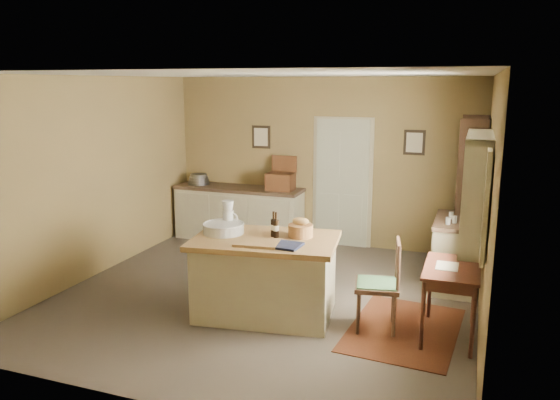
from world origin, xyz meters
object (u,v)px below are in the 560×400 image
Objects in this scene: work_island at (265,274)px; shelving_unit at (474,196)px; sideboard at (239,212)px; writing_desk at (452,276)px; desk_chair at (377,286)px; right_cabinet at (457,253)px.

shelving_unit reaches higher than work_island.
sideboard is 4.38m from writing_desk.
work_island is 1.27m from desk_chair.
writing_desk is 0.42× the size of shelving_unit.
sideboard reaches higher than desk_chair.
writing_desk is 2.29m from shelving_unit.
shelving_unit is (0.16, 0.71, 0.62)m from right_cabinet.
sideboard is at bearing 126.39° from desk_chair.
work_island is at bearing 172.45° from desk_chair.
shelving_unit is (0.16, 2.24, 0.41)m from writing_desk.
shelving_unit is (3.70, -0.34, 0.60)m from sideboard.
right_cabinet is at bearing -16.50° from sideboard.
sideboard is at bearing 143.94° from writing_desk.
shelving_unit reaches higher than right_cabinet.
writing_desk is at bearing -93.98° from shelving_unit.
right_cabinet is at bearing 54.97° from desk_chair.
right_cabinet is (0.75, 1.61, -0.03)m from desk_chair.
work_island reaches higher than desk_chair.
shelving_unit is at bearing -5.19° from sideboard.
writing_desk is 1.54m from right_cabinet.
sideboard is at bearing 111.63° from work_island.
sideboard is (-1.53, 2.71, -0.00)m from work_island.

